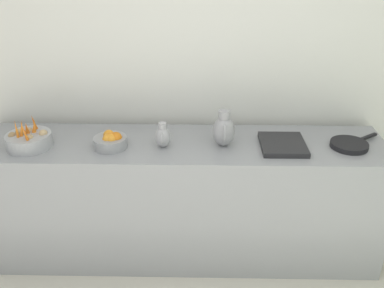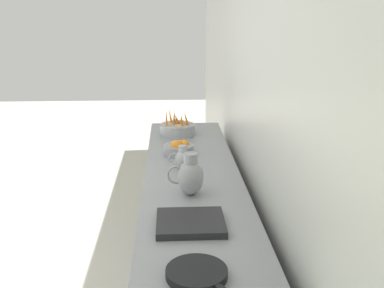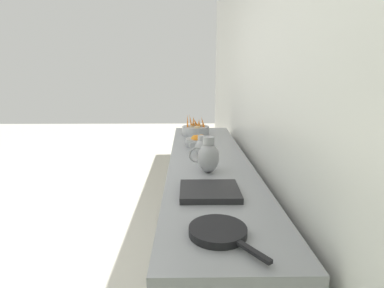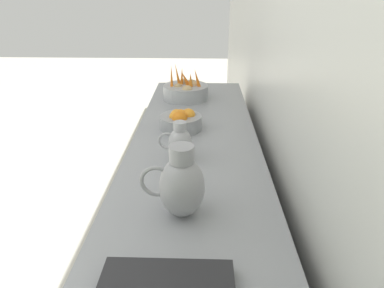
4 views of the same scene
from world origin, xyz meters
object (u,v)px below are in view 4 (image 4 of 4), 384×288
object	(u,v)px
orange_bowl	(181,120)
metal_pitcher_short	(180,143)
vegetable_colander	(186,91)
metal_pitcher_tall	(181,185)

from	to	relation	value
orange_bowl	metal_pitcher_short	xyz separation A→B (m)	(-0.02, 0.35, 0.03)
vegetable_colander	metal_pitcher_short	xyz separation A→B (m)	(-0.02, 0.91, 0.02)
vegetable_colander	metal_pitcher_short	size ratio (longest dim) A/B	1.71
vegetable_colander	metal_pitcher_short	world-z (taller)	vegetable_colander
vegetable_colander	metal_pitcher_tall	world-z (taller)	metal_pitcher_tall
vegetable_colander	orange_bowl	world-z (taller)	vegetable_colander
metal_pitcher_tall	orange_bowl	bearing A→B (deg)	-86.22
orange_bowl	metal_pitcher_tall	size ratio (longest dim) A/B	0.88
vegetable_colander	orange_bowl	size ratio (longest dim) A/B	1.35
metal_pitcher_tall	metal_pitcher_short	bearing A→B (deg)	-85.55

